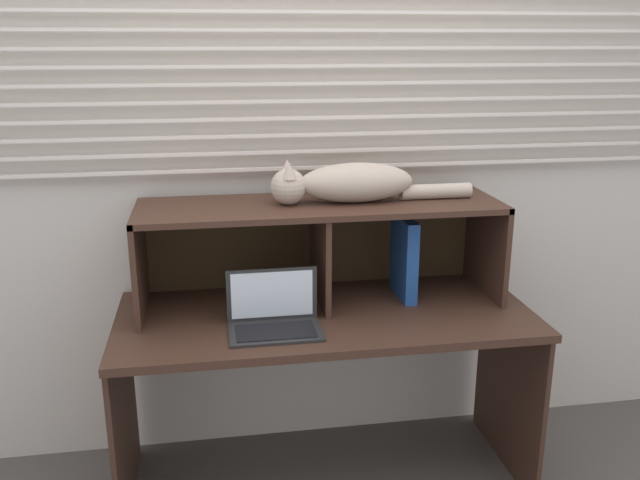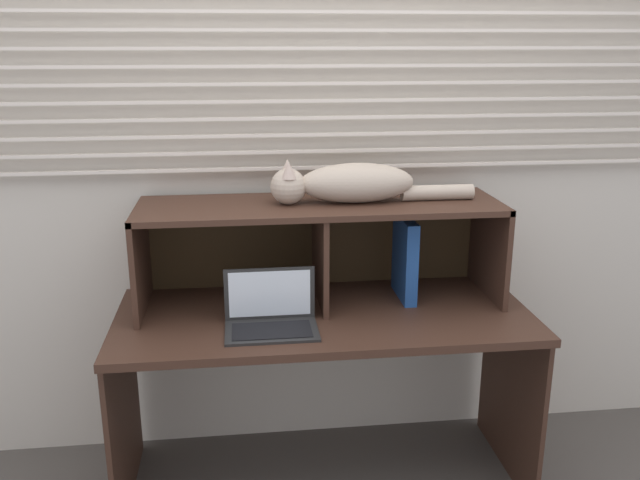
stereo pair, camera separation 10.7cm
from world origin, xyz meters
The scene contains 7 objects.
back_panel_with_blinds centered at (0.00, 0.55, 1.26)m, with size 4.40×0.08×2.50m.
desk centered at (0.00, 0.18, 0.58)m, with size 1.52×0.66×0.71m.
hutch_shelf_unit centered at (0.00, 0.33, 0.99)m, with size 1.34×0.40×0.38m.
cat centered at (0.11, 0.30, 1.17)m, with size 0.76×0.16×0.16m.
laptop centered at (-0.20, 0.06, 0.76)m, with size 0.32×0.20×0.20m.
binder_upright centered at (0.33, 0.30, 0.87)m, with size 0.05×0.23×0.32m, color #1F488F.
book_stack centered at (-0.24, 0.29, 0.73)m, with size 0.15×0.20×0.04m.
Camera 1 is at (-0.40, -2.08, 1.67)m, focal length 37.70 mm.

